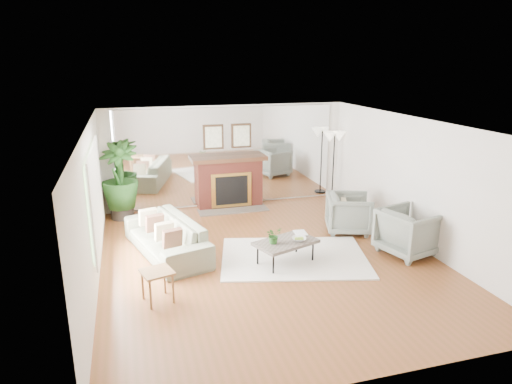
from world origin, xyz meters
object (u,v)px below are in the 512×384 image
object	(u,v)px
sofa	(166,237)
coffee_table	(286,243)
fireplace	(230,181)
armchair_front	(409,232)
armchair_back	(349,213)
floor_lamp	(334,142)
side_table	(157,276)
potted_ficus	(120,178)

from	to	relation	value
sofa	coffee_table	bearing A→B (deg)	46.86
fireplace	armchair_front	distance (m)	4.57
sofa	armchair_front	world-z (taller)	armchair_front
armchair_back	floor_lamp	xyz separation A→B (m)	(0.65, 2.21, 1.12)
coffee_table	armchair_front	xyz separation A→B (m)	(2.38, -0.22, 0.04)
fireplace	sofa	world-z (taller)	fireplace
armchair_back	side_table	distance (m)	4.54
sofa	potted_ficus	xyz separation A→B (m)	(-0.80, 2.33, 0.61)
side_table	floor_lamp	distance (m)	6.39
potted_ficus	floor_lamp	xyz separation A→B (m)	(5.30, -0.03, 0.58)
sofa	potted_ficus	distance (m)	2.54
coffee_table	potted_ficus	bearing A→B (deg)	129.88
side_table	sofa	bearing A→B (deg)	80.64
fireplace	floor_lamp	bearing A→B (deg)	-4.02
armchair_back	potted_ficus	size ratio (longest dim) A/B	0.51
fireplace	armchair_front	size ratio (longest dim) A/B	2.11
coffee_table	armchair_back	distance (m)	2.15
coffee_table	armchair_front	world-z (taller)	armchair_front
side_table	coffee_table	bearing A→B (deg)	17.44
fireplace	coffee_table	xyz separation A→B (m)	(0.22, -3.54, -0.26)
side_table	floor_lamp	size ratio (longest dim) A/B	0.30
coffee_table	side_table	bearing A→B (deg)	-162.56
side_table	potted_ficus	size ratio (longest dim) A/B	0.31
fireplace	side_table	distance (m)	4.76
sofa	armchair_back	world-z (taller)	armchair_back
potted_ficus	sofa	bearing A→B (deg)	-71.03
side_table	floor_lamp	world-z (taller)	floor_lamp
armchair_back	side_table	size ratio (longest dim) A/B	1.66
fireplace	armchair_back	distance (m)	3.16
potted_ficus	floor_lamp	size ratio (longest dim) A/B	0.99
armchair_back	armchair_front	size ratio (longest dim) A/B	0.94
armchair_back	armchair_front	xyz separation A→B (m)	(0.55, -1.36, 0.03)
coffee_table	floor_lamp	xyz separation A→B (m)	(2.48, 3.35, 1.14)
sofa	armchair_front	xyz separation A→B (m)	(4.40, -1.27, 0.10)
fireplace	potted_ficus	world-z (taller)	fireplace
fireplace	armchair_back	size ratio (longest dim) A/B	2.25
sofa	floor_lamp	bearing A→B (deg)	101.35
fireplace	armchair_front	xyz separation A→B (m)	(2.60, -3.76, -0.22)
armchair_front	potted_ficus	distance (m)	6.34
potted_ficus	armchair_back	bearing A→B (deg)	-25.74
floor_lamp	side_table	bearing A→B (deg)	-139.64
armchair_front	side_table	xyz separation A→B (m)	(-4.69, -0.51, -0.02)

